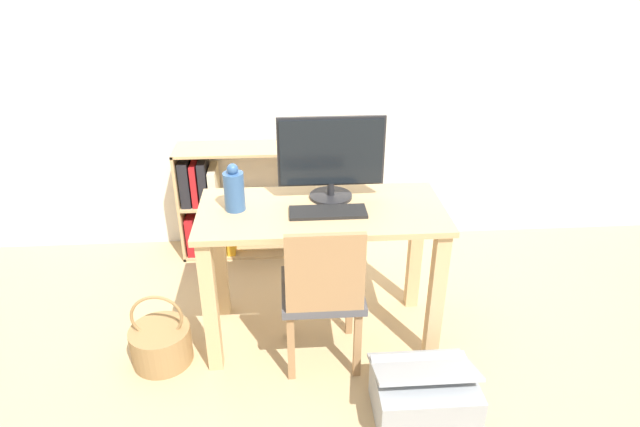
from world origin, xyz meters
name	(u,v)px	position (x,y,z in m)	size (l,w,h in m)	color
ground_plane	(321,332)	(0.00, 0.00, 0.00)	(10.00, 10.00, 0.00)	tan
wall_back	(309,56)	(0.00, 1.10, 1.30)	(8.00, 0.05, 2.60)	silver
desk	(321,239)	(0.00, 0.00, 0.60)	(1.22, 0.56, 0.77)	tan
monitor	(331,156)	(0.06, 0.13, 1.00)	(0.53, 0.22, 0.43)	#232326
keyboard	(328,212)	(0.03, -0.05, 0.78)	(0.37, 0.14, 0.02)	black
vase	(234,190)	(-0.42, 0.02, 0.88)	(0.10, 0.10, 0.24)	#33598C
chair	(323,290)	(-0.01, -0.23, 0.45)	(0.40, 0.40, 0.83)	#4C4C51
bookshelf	(223,206)	(-0.60, 0.93, 0.34)	(0.88, 0.28, 0.76)	tan
basket	(161,343)	(-0.84, -0.16, 0.11)	(0.31, 0.31, 0.40)	#997547
storage_box	(424,395)	(0.42, -0.61, 0.12)	(0.46, 0.40, 0.29)	#999EA3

